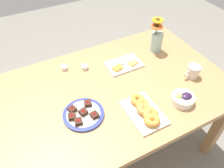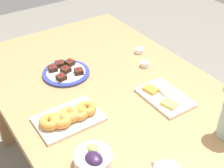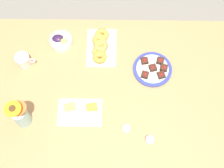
% 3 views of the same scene
% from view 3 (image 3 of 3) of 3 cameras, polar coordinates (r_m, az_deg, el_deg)
% --- Properties ---
extents(ground_plane, '(6.00, 6.00, 0.00)m').
position_cam_3_polar(ground_plane, '(2.62, 0.00, -7.10)').
color(ground_plane, slate).
extents(dining_table, '(1.60, 1.00, 0.74)m').
position_cam_3_polar(dining_table, '(2.00, 0.00, -1.49)').
color(dining_table, '#A87A4C').
rests_on(dining_table, ground_plane).
extents(coffee_mug, '(0.12, 0.09, 0.09)m').
position_cam_3_polar(coffee_mug, '(2.03, -15.89, 4.16)').
color(coffee_mug, beige).
rests_on(coffee_mug, dining_table).
extents(grape_bowl, '(0.14, 0.14, 0.07)m').
position_cam_3_polar(grape_bowl, '(2.07, -9.35, 7.78)').
color(grape_bowl, white).
rests_on(grape_bowl, dining_table).
extents(cheese_platter, '(0.26, 0.17, 0.03)m').
position_cam_3_polar(cheese_platter, '(1.86, -5.82, -5.12)').
color(cheese_platter, white).
rests_on(cheese_platter, dining_table).
extents(croissant_platter, '(0.19, 0.29, 0.05)m').
position_cam_3_polar(croissant_platter, '(2.03, -2.09, 6.96)').
color(croissant_platter, white).
rests_on(croissant_platter, dining_table).
extents(jam_cup_honey, '(0.05, 0.05, 0.03)m').
position_cam_3_polar(jam_cup_honey, '(1.82, 2.61, -8.17)').
color(jam_cup_honey, white).
rests_on(jam_cup_honey, dining_table).
extents(jam_cup_berry, '(0.05, 0.05, 0.03)m').
position_cam_3_polar(jam_cup_berry, '(1.81, 6.92, -10.12)').
color(jam_cup_berry, white).
rests_on(jam_cup_berry, dining_table).
extents(dessert_plate, '(0.25, 0.25, 0.05)m').
position_cam_3_polar(dessert_plate, '(1.98, 7.47, 2.75)').
color(dessert_plate, navy).
rests_on(dessert_plate, dining_table).
extents(flower_vase, '(0.11, 0.11, 0.27)m').
position_cam_3_polar(flower_vase, '(1.83, -16.36, -5.58)').
color(flower_vase, '#99C1B7').
rests_on(flower_vase, dining_table).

